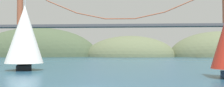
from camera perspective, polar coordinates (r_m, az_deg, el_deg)
The scene contains 5 objects.
headland_right at distance 165.15m, azimuth 23.65°, elevation -2.84°, with size 61.34×44.00×31.38m, color #5B6647.
headland_center at distance 155.05m, azimuth 4.18°, elevation -3.07°, with size 56.56×44.00×26.15m, color #5B6647.
headland_left at distance 165.56m, azimuth -17.10°, elevation -2.91°, with size 79.43×44.00×37.40m, color #425138.
suspension_bridge at distance 115.83m, azimuth 1.92°, elevation 4.71°, with size 132.80×6.00×36.33m.
sailboat_white_mainsail at distance 42.41m, azimuth -19.62°, elevation 1.73°, with size 7.84×10.59×12.01m.
Camera 1 is at (3.09, -20.01, 2.97)m, focal length 39.45 mm.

